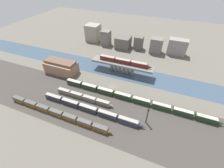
{
  "coord_description": "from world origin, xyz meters",
  "views": [
    {
      "loc": [
        32.1,
        -81.36,
        74.09
      ],
      "look_at": [
        0.0,
        -1.39,
        3.6
      ],
      "focal_mm": 24.0,
      "sensor_mm": 36.0,
      "label": 1
    }
  ],
  "objects": [
    {
      "name": "train_yard_far",
      "position": [
        -13.22,
        -19.97,
        1.8
      ],
      "size": [
        43.29,
        2.61,
        3.67
      ],
      "color": "gray",
      "rests_on": "ground"
    },
    {
      "name": "railbed_yard",
      "position": [
        0.0,
        -24.0,
        0.0
      ],
      "size": [
        280.0,
        42.0,
        0.01
      ],
      "primitive_type": "cube",
      "color": "#423D38",
      "rests_on": "ground"
    },
    {
      "name": "city_block_left",
      "position": [
        -34.76,
        66.62,
        8.04
      ],
      "size": [
        10.05,
        8.63,
        16.07
      ],
      "primitive_type": "cube",
      "color": "slate",
      "rests_on": "ground"
    },
    {
      "name": "ground_plane",
      "position": [
        0.0,
        0.0,
        0.0
      ],
      "size": [
        400.0,
        400.0,
        0.0
      ],
      "primitive_type": "plane",
      "color": "#666056"
    },
    {
      "name": "city_block_far_left",
      "position": [
        -53.96,
        73.14,
        9.2
      ],
      "size": [
        15.39,
        14.01,
        18.4
      ],
      "primitive_type": "cube",
      "color": "gray",
      "rests_on": "ground"
    },
    {
      "name": "train_yard_near",
      "position": [
        -21.28,
        -38.31,
        1.85
      ],
      "size": [
        72.76,
        2.85,
        3.77
      ],
      "color": "brown",
      "rests_on": "ground"
    },
    {
      "name": "city_block_tall",
      "position": [
        40.83,
        72.13,
        7.99
      ],
      "size": [
        17.95,
        9.21,
        15.98
      ],
      "primitive_type": "cube",
      "color": "gray",
      "rests_on": "ground"
    },
    {
      "name": "city_block_right",
      "position": [
        1.94,
        70.27,
        6.83
      ],
      "size": [
        9.01,
        8.06,
        13.67
      ],
      "primitive_type": "cube",
      "color": "#605B56",
      "rests_on": "ground"
    },
    {
      "name": "warehouse_building",
      "position": [
        -47.49,
        1.77,
        5.4
      ],
      "size": [
        26.69,
        13.1,
        11.36
      ],
      "color": "#937056",
      "rests_on": "ground"
    },
    {
      "name": "train_yard_mid",
      "position": [
        -4.39,
        -27.97,
        1.92
      ],
      "size": [
        69.97,
        2.63,
        3.91
      ],
      "color": "#2D384C",
      "rests_on": "ground"
    },
    {
      "name": "signal_tower",
      "position": [
        30.46,
        -23.27,
        5.83
      ],
      "size": [
        1.0,
        0.87,
        11.74
      ],
      "color": "#4C4C51",
      "rests_on": "ground"
    },
    {
      "name": "train_on_bridge",
      "position": [
        2.12,
        21.21,
        10.79
      ],
      "size": [
        44.59,
        3.11,
        3.66
      ],
      "color": "#5B1E19",
      "rests_on": "bridge"
    },
    {
      "name": "river_water",
      "position": [
        0.0,
        21.21,
        0.0
      ],
      "size": [
        320.0,
        21.9,
        0.01
      ],
      "primitive_type": "cube",
      "color": "#3D5166",
      "rests_on": "ground"
    },
    {
      "name": "bridge",
      "position": [
        0.0,
        21.21,
        6.79
      ],
      "size": [
        52.32,
        9.47,
        9.0
      ],
      "color": "slate",
      "rests_on": "ground"
    },
    {
      "name": "train_yard_outer",
      "position": [
        18.91,
        -9.03,
        2.01
      ],
      "size": [
        107.45,
        2.86,
        4.07
      ],
      "color": "#23381E",
      "rests_on": "ground"
    },
    {
      "name": "city_block_center",
      "position": [
        -14.38,
        67.13,
        6.09
      ],
      "size": [
        15.17,
        15.28,
        12.17
      ],
      "primitive_type": "cube",
      "color": "#605B56",
      "rests_on": "ground"
    },
    {
      "name": "city_block_far_right",
      "position": [
        20.75,
        68.56,
        7.69
      ],
      "size": [
        11.8,
        10.5,
        15.38
      ],
      "primitive_type": "cube",
      "color": "slate",
      "rests_on": "ground"
    }
  ]
}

